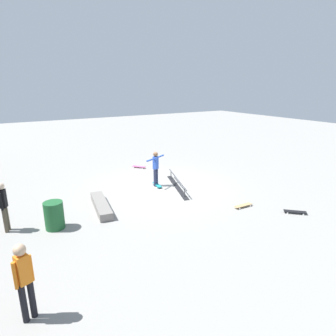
# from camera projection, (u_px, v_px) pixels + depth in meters

# --- Properties ---
(ground_plane) EXTENTS (60.00, 60.00, 0.00)m
(ground_plane) POSITION_uv_depth(u_px,v_px,m) (162.00, 187.00, 13.33)
(ground_plane) COLOR gray
(grind_rail) EXTENTS (3.23, 1.29, 0.42)m
(grind_rail) POSITION_uv_depth(u_px,v_px,m) (177.00, 183.00, 13.35)
(grind_rail) COLOR black
(grind_rail) RESTS_ON ground_plane
(skate_ledge) EXTENTS (2.40, 0.83, 0.29)m
(skate_ledge) POSITION_uv_depth(u_px,v_px,m) (101.00, 205.00, 10.99)
(skate_ledge) COLOR gray
(skate_ledge) RESTS_ON ground_plane
(skater_main) EXTENTS (0.66, 1.22, 1.65)m
(skater_main) POSITION_uv_depth(u_px,v_px,m) (156.00, 166.00, 13.30)
(skater_main) COLOR #2D3351
(skater_main) RESTS_ON ground_plane
(skateboard_main) EXTENTS (0.82, 0.34, 0.09)m
(skateboard_main) POSITION_uv_depth(u_px,v_px,m) (157.00, 185.00, 13.47)
(skateboard_main) COLOR teal
(skateboard_main) RESTS_ON ground_plane
(bystander_black_shirt) EXTENTS (0.38, 0.26, 1.66)m
(bystander_black_shirt) POSITION_uv_depth(u_px,v_px,m) (4.00, 204.00, 9.12)
(bystander_black_shirt) COLOR brown
(bystander_black_shirt) RESTS_ON ground_plane
(bystander_orange_shirt) EXTENTS (0.26, 0.39, 1.71)m
(bystander_orange_shirt) POSITION_uv_depth(u_px,v_px,m) (24.00, 278.00, 5.59)
(bystander_orange_shirt) COLOR black
(bystander_orange_shirt) RESTS_ON ground_plane
(loose_skateboard_pink) EXTENTS (0.75, 0.65, 0.09)m
(loose_skateboard_pink) POSITION_uv_depth(u_px,v_px,m) (139.00, 167.00, 16.45)
(loose_skateboard_pink) COLOR #E05993
(loose_skateboard_pink) RESTS_ON ground_plane
(loose_skateboard_natural) EXTENTS (0.29, 0.81, 0.09)m
(loose_skateboard_natural) POSITION_uv_depth(u_px,v_px,m) (243.00, 205.00, 11.17)
(loose_skateboard_natural) COLOR tan
(loose_skateboard_natural) RESTS_ON ground_plane
(loose_skateboard_black) EXTENTS (0.70, 0.72, 0.09)m
(loose_skateboard_black) POSITION_uv_depth(u_px,v_px,m) (295.00, 212.00, 10.62)
(loose_skateboard_black) COLOR black
(loose_skateboard_black) RESTS_ON ground_plane
(trash_bin) EXTENTS (0.62, 0.62, 0.93)m
(trash_bin) POSITION_uv_depth(u_px,v_px,m) (54.00, 215.00, 9.43)
(trash_bin) COLOR #1E592D
(trash_bin) RESTS_ON ground_plane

